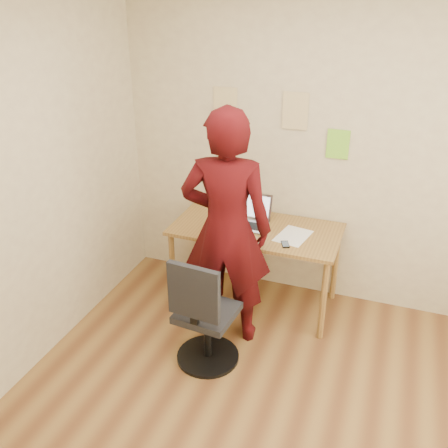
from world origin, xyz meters
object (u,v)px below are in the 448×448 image
at_px(phone, 285,244).
at_px(office_chair, 204,320).
at_px(desk, 256,237).
at_px(person, 226,230).
at_px(laptop, 249,218).

relative_size(phone, office_chair, 0.14).
distance_m(desk, person, 0.57).
relative_size(office_chair, person, 0.49).
relative_size(desk, laptop, 4.00).
height_order(laptop, phone, laptop).
xyz_separation_m(laptop, person, (-0.01, -0.54, 0.14)).
relative_size(phone, person, 0.07).
bearing_deg(phone, person, -167.62).
xyz_separation_m(laptop, phone, (0.38, -0.27, -0.05)).
relative_size(laptop, person, 0.19).
bearing_deg(person, desk, -110.49).
xyz_separation_m(desk, phone, (0.30, -0.21, 0.09)).
relative_size(desk, office_chair, 1.53).
bearing_deg(desk, person, -100.45).
xyz_separation_m(desk, office_chair, (-0.11, -0.90, -0.26)).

